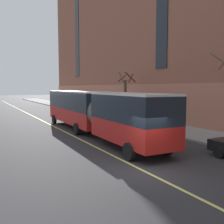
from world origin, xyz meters
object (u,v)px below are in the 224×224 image
Objects in this scene: parked_car_white_0 at (70,108)px; parked_car_black_3 at (142,124)px; street_tree_far_uptown at (125,95)px; parked_car_white_2 at (99,114)px; city_bus at (93,110)px.

parked_car_black_3 is at bearing -90.10° from parked_car_white_0.
parked_car_white_2 is at bearing 162.89° from street_tree_far_uptown.
city_bus is at bearing -102.72° from parked_car_white_0.
parked_car_black_3 is (4.13, -1.32, -1.33)m from city_bus.
city_bus is 4.56× the size of parked_car_black_3.
parked_car_white_0 is at bearing 105.74° from street_tree_far_uptown.
parked_car_white_2 is at bearing -89.68° from parked_car_white_0.
parked_car_white_0 is 19.77m from parked_car_black_3.
city_bus is 18.96m from parked_car_white_0.
street_tree_far_uptown reaches higher than parked_car_black_3.
parked_car_white_2 is at bearing 62.27° from city_bus.
parked_car_black_3 is at bearing -17.79° from city_bus.
parked_car_black_3 is 9.28m from street_tree_far_uptown.
city_bus is 4.18× the size of parked_car_white_0.
city_bus reaches higher than parked_car_black_3.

